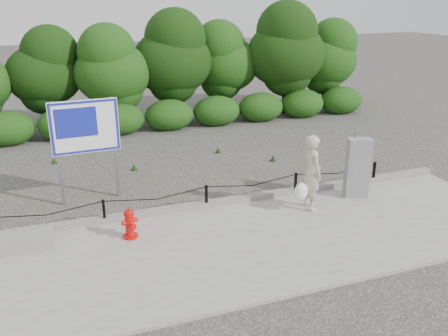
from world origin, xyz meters
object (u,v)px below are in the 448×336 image
object	(u,v)px
pedestrian	(311,174)
fire_hydrant	(130,224)
utility_cabinet	(358,168)
advertising_sign	(85,131)
concrete_block	(26,242)

from	to	relation	value
pedestrian	fire_hydrant	bearing A→B (deg)	92.12
utility_cabinet	advertising_sign	distance (m)	7.03
advertising_sign	pedestrian	bearing A→B (deg)	-29.18
fire_hydrant	utility_cabinet	size ratio (longest dim) A/B	0.40
utility_cabinet	fire_hydrant	bearing A→B (deg)	-158.63
fire_hydrant	pedestrian	xyz separation A→B (m)	(4.45, -0.02, 0.59)
utility_cabinet	advertising_sign	xyz separation A→B (m)	(-6.58, 2.25, 1.03)
pedestrian	advertising_sign	bearing A→B (deg)	66.08
fire_hydrant	pedestrian	world-z (taller)	pedestrian
pedestrian	concrete_block	world-z (taller)	pedestrian
advertising_sign	concrete_block	bearing A→B (deg)	-127.34
advertising_sign	utility_cabinet	bearing A→B (deg)	-21.73
pedestrian	concrete_block	bearing A→B (deg)	90.24
concrete_block	pedestrian	bearing A→B (deg)	-2.16
pedestrian	utility_cabinet	xyz separation A→B (m)	(1.53, 0.25, -0.13)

